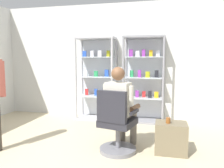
# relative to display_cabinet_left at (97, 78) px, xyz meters

# --- Properties ---
(back_wall) EXTENTS (6.00, 0.10, 2.70)m
(back_wall) POSITION_rel_display_cabinet_left_xyz_m (0.55, 0.24, 0.38)
(back_wall) COLOR silver
(back_wall) RESTS_ON ground
(display_cabinet_left) EXTENTS (0.90, 0.45, 1.90)m
(display_cabinet_left) POSITION_rel_display_cabinet_left_xyz_m (0.00, 0.00, 0.00)
(display_cabinet_left) COLOR #B7B7BC
(display_cabinet_left) RESTS_ON ground
(display_cabinet_right) EXTENTS (0.90, 0.45, 1.90)m
(display_cabinet_right) POSITION_rel_display_cabinet_left_xyz_m (1.10, -0.00, 0.00)
(display_cabinet_right) COLOR gray
(display_cabinet_right) RESTS_ON ground
(office_chair) EXTENTS (0.61, 0.58, 0.96)m
(office_chair) POSITION_rel_display_cabinet_left_xyz_m (0.86, -1.85, -0.57)
(office_chair) COLOR slate
(office_chair) RESTS_ON ground
(seated_shopkeeper) EXTENTS (0.55, 0.62, 1.29)m
(seated_shopkeeper) POSITION_rel_display_cabinet_left_xyz_m (0.89, -1.69, -0.25)
(seated_shopkeeper) COLOR slate
(seated_shopkeeper) RESTS_ON ground
(storage_crate) EXTENTS (0.46, 0.36, 0.46)m
(storage_crate) POSITION_rel_display_cabinet_left_xyz_m (1.65, -1.65, -0.74)
(storage_crate) COLOR #72664C
(storage_crate) RESTS_ON ground
(tea_glass) EXTENTS (0.07, 0.07, 0.08)m
(tea_glass) POSITION_rel_display_cabinet_left_xyz_m (1.61, -1.68, -0.46)
(tea_glass) COLOR brown
(tea_glass) RESTS_ON storage_crate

